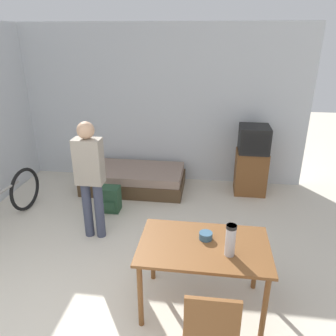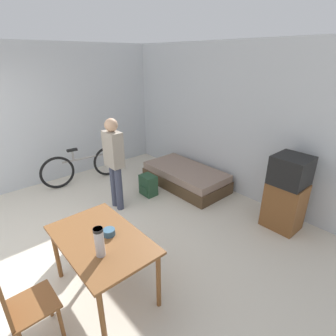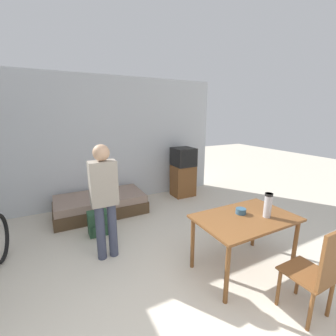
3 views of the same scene
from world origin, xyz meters
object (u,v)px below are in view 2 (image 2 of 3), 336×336
Objects in this scene: wooden_chair at (17,303)px; mate_bowl at (109,232)px; tv at (287,192)px; dining_table at (102,245)px; bicycle at (84,166)px; daybed at (185,177)px; backpack at (148,185)px; thermos_flask at (99,241)px; person_standing at (114,159)px.

mate_bowl is (-0.07, 0.93, 0.22)m from wooden_chair.
tv is 2.73m from dining_table.
bicycle is 13.67× the size of mate_bowl.
daybed is 4.39× the size of backpack.
tv is 0.96× the size of dining_table.
thermos_flask reaches higher than daybed.
backpack is (-1.69, 1.83, -0.69)m from thermos_flask.
wooden_chair is 3.00m from backpack.
thermos_flask is 0.77× the size of backpack.
mate_bowl reaches higher than bicycle.
bicycle is (-3.51, -1.57, -0.25)m from tv.
tv is 0.74× the size of person_standing.
wooden_chair is at bearing -85.95° from mate_bowl.
dining_table is at bearing -104.99° from tv.
tv is 2.81m from thermos_flask.
wooden_chair is 0.96m from mate_bowl.
dining_table is 4.01× the size of thermos_flask.
dining_table is 3.09× the size of backpack.
backpack is (-0.00, 0.67, -0.71)m from person_standing.
wooden_chair is at bearing -33.51° from bicycle.
daybed is 1.42× the size of dining_table.
tv reaches higher than backpack.
mate_bowl is at bearing 135.43° from thermos_flask.
person_standing reaches higher than daybed.
dining_table is (1.27, -2.51, 0.45)m from daybed.
person_standing is at bearing -97.31° from daybed.
bicycle reaches higher than dining_table.
mate_bowl is (1.28, -2.42, 0.57)m from daybed.
mate_bowl is at bearing 94.05° from wooden_chair.
daybed is at bearing 116.82° from dining_table.
thermos_flask reaches higher than dining_table.
person_standing is at bearing 129.30° from wooden_chair.
person_standing is 0.98m from backpack.
backpack is at bearing 25.69° from bicycle.
tv is 3.85m from bicycle.
person_standing is 2.04m from thermos_flask.
bicycle is at bearing 178.77° from person_standing.
dining_table reaches higher than daybed.
tv is at bearing 80.10° from thermos_flask.
daybed is at bearing -176.42° from tv.
person_standing reaches higher than thermos_flask.
tv is at bearing 74.73° from mate_bowl.
backpack is (-0.19, -0.80, 0.01)m from daybed.
wooden_chair is 3.25× the size of thermos_flask.
thermos_flask is 0.33m from mate_bowl.
bicycle is 1.49m from backpack.
thermos_flask is (0.23, -0.12, 0.25)m from dining_table.
wooden_chair is at bearing -50.70° from person_standing.
backpack is at bearing -156.90° from tv.
person_standing is at bearing -89.75° from backpack.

